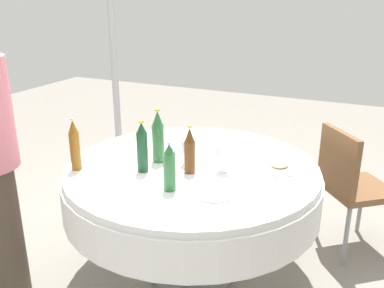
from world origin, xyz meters
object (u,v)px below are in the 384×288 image
(bottle_green_near, at_px, (169,168))
(plate_inner, at_px, (213,191))
(plate_front, at_px, (279,167))
(bottle_brown_west, at_px, (190,151))
(wine_glass_north, at_px, (187,147))
(dining_table, at_px, (192,188))
(bottle_green_east, at_px, (158,137))
(bottle_amber_north, at_px, (75,146))
(wine_glass_near, at_px, (223,154))
(chair_far, at_px, (349,181))
(plate_left, at_px, (190,145))
(bottle_dark_green_mid, at_px, (142,148))

(bottle_green_near, relative_size, plate_inner, 1.07)
(plate_front, height_order, plate_inner, plate_front)
(bottle_brown_west, xyz_separation_m, wine_glass_north, (0.10, 0.06, -0.02))
(dining_table, distance_m, bottle_green_east, 0.36)
(bottle_amber_north, bearing_deg, bottle_brown_west, -69.56)
(plate_front, bearing_deg, plate_inner, 152.21)
(wine_glass_near, bearing_deg, plate_front, -57.05)
(chair_far, bearing_deg, plate_inner, -70.70)
(plate_front, relative_size, plate_inner, 1.00)
(bottle_brown_west, relative_size, wine_glass_north, 1.85)
(dining_table, xyz_separation_m, bottle_green_east, (-0.03, 0.21, 0.30))
(bottle_amber_north, relative_size, bottle_green_near, 1.16)
(dining_table, height_order, bottle_brown_west, bottle_brown_west)
(bottle_brown_west, xyz_separation_m, chair_far, (0.77, -0.80, -0.35))
(wine_glass_near, bearing_deg, dining_table, 84.66)
(dining_table, height_order, chair_far, chair_far)
(wine_glass_near, bearing_deg, bottle_brown_west, 116.27)
(dining_table, relative_size, wine_glass_near, 10.00)
(plate_left, bearing_deg, bottle_dark_green_mid, 171.66)
(plate_inner, bearing_deg, chair_far, -31.88)
(bottle_green_east, bearing_deg, bottle_dark_green_mid, 177.04)
(bottle_brown_west, bearing_deg, plate_front, -59.42)
(bottle_green_near, height_order, chair_far, bottle_green_near)
(wine_glass_near, relative_size, plate_inner, 0.61)
(bottle_amber_north, relative_size, wine_glass_north, 2.04)
(bottle_green_near, xyz_separation_m, plate_left, (0.63, 0.18, -0.11))
(bottle_brown_west, height_order, bottle_amber_north, bottle_amber_north)
(bottle_brown_west, distance_m, wine_glass_north, 0.12)
(wine_glass_near, relative_size, plate_left, 0.58)
(bottle_green_near, xyz_separation_m, chair_far, (1.02, -0.80, -0.34))
(bottle_amber_north, bearing_deg, bottle_green_near, -91.67)
(bottle_dark_green_mid, height_order, plate_front, bottle_dark_green_mid)
(bottle_dark_green_mid, distance_m, bottle_amber_north, 0.38)
(bottle_amber_north, xyz_separation_m, wine_glass_near, (0.31, -0.77, -0.03))
(wine_glass_north, relative_size, wine_glass_near, 0.99)
(plate_left, bearing_deg, bottle_green_east, 168.88)
(bottle_dark_green_mid, distance_m, chair_far, 1.41)
(bottle_brown_west, relative_size, bottle_green_east, 0.85)
(dining_table, distance_m, bottle_dark_green_mid, 0.41)
(bottle_green_east, xyz_separation_m, wine_glass_north, (0.03, -0.18, -0.04))
(bottle_brown_west, xyz_separation_m, bottle_green_east, (0.07, 0.24, 0.02))
(bottle_green_east, xyz_separation_m, bottle_green_near, (-0.32, -0.24, -0.03))
(plate_left, distance_m, plate_inner, 0.69)
(bottle_brown_west, distance_m, chair_far, 1.17)
(bottle_green_east, height_order, wine_glass_near, bottle_green_east)
(bottle_green_east, relative_size, bottle_dark_green_mid, 1.09)
(chair_far, bearing_deg, dining_table, -90.00)
(plate_front, bearing_deg, dining_table, 108.87)
(bottle_dark_green_mid, xyz_separation_m, plate_left, (0.48, -0.07, -0.13))
(bottle_brown_west, bearing_deg, wine_glass_near, -63.73)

